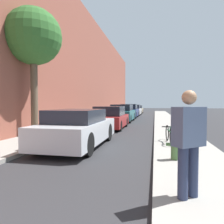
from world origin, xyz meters
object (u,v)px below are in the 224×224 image
(parked_car_champagne, at_px, (137,110))
(pedestrian, at_px, (189,138))
(parked_car_red, at_px, (110,118))
(parked_car_navy, at_px, (129,111))
(parked_car_silver, at_px, (78,128))
(bicycle, at_px, (169,134))
(parked_car_white, at_px, (134,110))
(parked_car_teal, at_px, (122,113))
(street_tree_near, at_px, (33,38))
(fire_hydrant, at_px, (175,144))

(parked_car_champagne, bearing_deg, pedestrian, -83.76)
(parked_car_red, xyz_separation_m, parked_car_navy, (-0.07, 10.32, 0.06))
(parked_car_silver, relative_size, bicycle, 2.92)
(parked_car_silver, distance_m, bicycle, 3.33)
(parked_car_white, bearing_deg, parked_car_teal, -90.26)
(parked_car_champagne, height_order, street_tree_near, street_tree_near)
(parked_car_red, relative_size, parked_car_teal, 0.85)
(parked_car_white, bearing_deg, parked_car_champagne, 91.07)
(bicycle, bearing_deg, parked_car_white, 93.10)
(parked_car_navy, bearing_deg, parked_car_silver, -89.73)
(parked_car_silver, bearing_deg, parked_car_red, 90.08)
(parked_car_navy, height_order, parked_car_champagne, parked_car_navy)
(parked_car_silver, distance_m, parked_car_navy, 15.86)
(parked_car_silver, distance_m, street_tree_near, 4.73)
(parked_car_red, bearing_deg, pedestrian, -70.95)
(parked_car_silver, xyz_separation_m, parked_car_teal, (-0.04, 10.72, 0.06))
(bicycle, bearing_deg, parked_car_champagne, 91.36)
(parked_car_red, relative_size, parked_car_navy, 0.97)
(parked_car_champagne, bearing_deg, parked_car_red, -89.75)
(parked_car_red, distance_m, bicycle, 5.78)
(parked_car_silver, xyz_separation_m, parked_car_champagne, (-0.10, 26.49, -0.05))
(parked_car_navy, bearing_deg, parked_car_white, 89.08)
(parked_car_teal, xyz_separation_m, street_tree_near, (-2.50, -9.44, 3.73))
(fire_hydrant, bearing_deg, parked_car_red, 114.44)
(bicycle, bearing_deg, parked_car_teal, 102.15)
(pedestrian, bearing_deg, parked_car_champagne, 58.58)
(parked_car_navy, relative_size, parked_car_white, 0.87)
(parked_car_navy, bearing_deg, parked_car_champagne, 90.13)
(parked_car_red, height_order, fire_hydrant, parked_car_red)
(parked_car_teal, bearing_deg, pedestrian, -77.37)
(parked_car_champagne, distance_m, fire_hydrant, 28.27)
(parked_car_red, xyz_separation_m, street_tree_near, (-2.53, -4.25, 3.79))
(street_tree_near, bearing_deg, parked_car_champagne, 84.48)
(parked_car_red, bearing_deg, parked_car_white, 89.95)
(parked_car_red, xyz_separation_m, fire_hydrant, (3.24, -7.12, -0.14))
(parked_car_champagne, xyz_separation_m, bicycle, (3.33, -25.74, -0.18))
(parked_car_teal, relative_size, pedestrian, 2.88)
(parked_car_champagne, bearing_deg, parked_car_white, -88.93)
(parked_car_white, relative_size, parked_car_champagne, 1.18)
(parked_car_teal, bearing_deg, parked_car_white, 89.74)
(fire_hydrant, distance_m, pedestrian, 2.27)
(parked_car_navy, xyz_separation_m, bicycle, (3.31, -15.11, -0.28))
(parked_car_silver, relative_size, street_tree_near, 0.77)
(parked_car_red, height_order, parked_car_navy, parked_car_navy)
(pedestrian, bearing_deg, street_tree_near, 100.87)
(parked_car_red, xyz_separation_m, bicycle, (3.24, -4.78, -0.22))
(parked_car_silver, height_order, bicycle, parked_car_silver)
(parked_car_silver, bearing_deg, street_tree_near, 153.19)
(parked_car_red, bearing_deg, street_tree_near, -120.74)
(fire_hydrant, height_order, bicycle, fire_hydrant)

